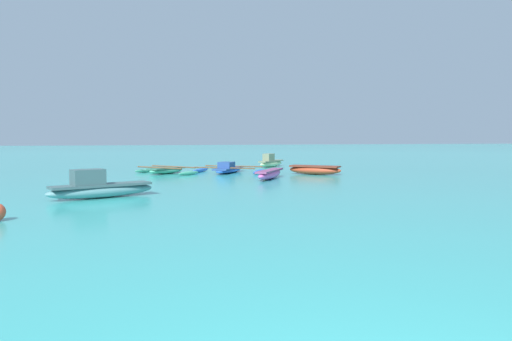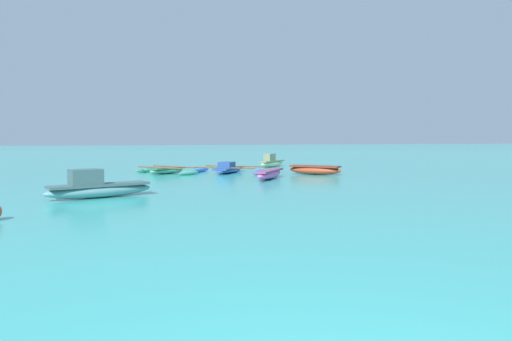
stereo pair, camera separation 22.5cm
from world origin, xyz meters
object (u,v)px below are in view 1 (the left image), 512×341
moored_boat_0 (270,174)px  moored_boat_1 (315,170)px  moored_boat_2 (99,188)px  moored_boat_5 (271,162)px  moored_boat_3 (166,170)px  moored_boat_4 (229,169)px

moored_boat_0 → moored_boat_1: (3.00, 1.75, 0.02)m
moored_boat_2 → moored_boat_5: size_ratio=1.33×
moored_boat_2 → moored_boat_3: 9.79m
moored_boat_1 → moored_boat_5: (-0.33, 6.53, 0.05)m
moored_boat_0 → moored_boat_3: moored_boat_0 is taller
moored_boat_0 → moored_boat_3: bearing=77.7°
moored_boat_3 → moored_boat_5: moored_boat_5 is taller
moored_boat_0 → moored_boat_5: bearing=15.1°
moored_boat_1 → moored_boat_2: 12.23m
moored_boat_2 → moored_boat_4: 10.99m
moored_boat_3 → moored_boat_0: bearing=-85.6°
moored_boat_0 → moored_boat_3: size_ratio=0.86×
moored_boat_1 → moored_boat_5: moored_boat_5 is taller
moored_boat_4 → moored_boat_0: bearing=-134.0°
moored_boat_0 → moored_boat_5: size_ratio=1.19×
moored_boat_2 → moored_boat_3: (2.86, 9.36, -0.15)m
moored_boat_3 → moored_boat_5: bearing=-11.7°
moored_boat_3 → moored_boat_2: bearing=-147.3°
moored_boat_2 → moored_boat_5: (9.91, 13.21, -0.01)m
moored_boat_0 → moored_boat_4: bearing=47.2°
moored_boat_1 → moored_boat_5: 6.54m
moored_boat_0 → moored_boat_4: 4.27m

